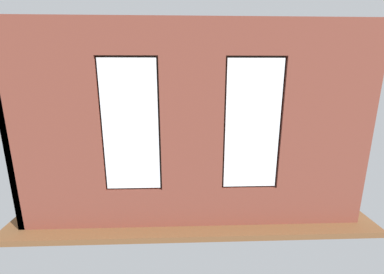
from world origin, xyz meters
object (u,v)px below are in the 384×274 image
remote_gray (193,154)px  potted_plant_near_tv (108,143)px  coffee_table (199,158)px  cup_ceramic (184,156)px  table_plant_small (200,152)px  potted_plant_mid_room_small (226,149)px  remote_silver (204,157)px  couch_left (267,154)px  potted_plant_foreground_right (122,130)px  potted_plant_by_left_couch (241,138)px  media_console (100,154)px  potted_plant_corner_near_left (253,134)px  papasan_chair (165,138)px  tv_flatscreen (98,131)px  couch_by_window (190,189)px  candle_jar (213,152)px

remote_gray → potted_plant_near_tv: bearing=-3.3°
coffee_table → cup_ceramic: bearing=15.8°
table_plant_small → potted_plant_mid_room_small: (-0.81, -0.69, -0.13)m
remote_silver → coffee_table: bearing=100.7°
couch_left → potted_plant_foreground_right: bearing=-118.2°
potted_plant_mid_room_small → potted_plant_by_left_couch: size_ratio=0.88×
media_console → potted_plant_mid_room_small: (-3.63, 0.04, 0.12)m
media_console → potted_plant_foreground_right: bearing=-101.1°
cup_ceramic → remote_silver: 0.51m
cup_ceramic → potted_plant_corner_near_left: bearing=-135.2°
potted_plant_mid_room_small → potted_plant_foreground_right: bearing=-25.2°
coffee_table → papasan_chair: size_ratio=1.24×
tv_flatscreen → potted_plant_mid_room_small: size_ratio=1.92×
coffee_table → potted_plant_corner_near_left: 3.08m
potted_plant_near_tv → coffee_table: bearing=-173.6°
media_console → papasan_chair: size_ratio=1.00×
couch_left → potted_plant_by_left_couch: bearing=-168.2°
table_plant_small → potted_plant_near_tv: bearing=6.4°
remote_silver → potted_plant_near_tv: 2.41m
couch_by_window → couch_left: same height
couch_left → table_plant_small: 1.93m
papasan_chair → potted_plant_foreground_right: (1.50, -0.41, 0.16)m
couch_by_window → papasan_chair: (0.70, -3.63, 0.11)m
potted_plant_by_left_couch → tv_flatscreen: bearing=12.5°
potted_plant_near_tv → potted_plant_foreground_right: bearing=-84.3°
media_console → remote_silver: bearing=163.8°
remote_silver → remote_gray: bearing=111.3°
coffee_table → remote_gray: 0.20m
papasan_chair → potted_plant_mid_room_small: bearing=147.8°
cup_ceramic → potted_plant_corner_near_left: potted_plant_corner_near_left is taller
couch_left → table_plant_small: bearing=-84.6°
media_console → tv_flatscreen: 0.66m
coffee_table → potted_plant_mid_room_small: bearing=-139.6°
potted_plant_near_tv → candle_jar: bearing=-171.6°
table_plant_small → media_console: (2.82, -0.73, -0.25)m
remote_silver → potted_plant_mid_room_small: potted_plant_mid_room_small is taller
coffee_table → potted_plant_by_left_couch: (-1.49, -1.69, 0.09)m
couch_by_window → papasan_chair: couch_by_window is taller
couch_left → media_console: size_ratio=1.73×
couch_by_window → remote_gray: couch_by_window is taller
couch_left → tv_flatscreen: 4.76m
cup_ceramic → candle_jar: size_ratio=0.85×
candle_jar → potted_plant_corner_near_left: potted_plant_corner_near_left is taller
remote_silver → potted_plant_mid_room_small: size_ratio=0.29×
media_console → potted_plant_by_left_couch: 4.41m
potted_plant_corner_near_left → potted_plant_by_left_couch: 0.83m
potted_plant_near_tv → potted_plant_by_left_couch: 4.25m
candle_jar → tv_flatscreen: 3.27m
couch_by_window → table_plant_small: (-0.31, -1.79, 0.19)m
remote_gray → tv_flatscreen: 2.77m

